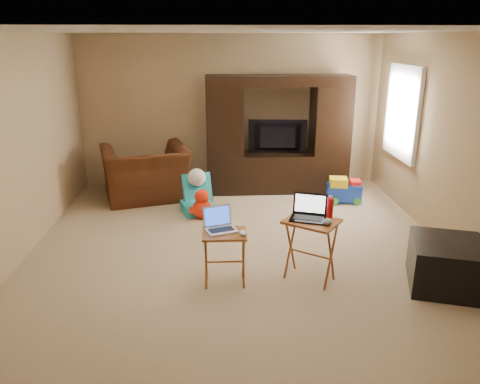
{
  "coord_description": "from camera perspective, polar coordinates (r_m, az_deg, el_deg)",
  "views": [
    {
      "loc": [
        -0.26,
        -5.13,
        2.45
      ],
      "look_at": [
        0.0,
        -0.2,
        0.8
      ],
      "focal_mm": 35.0,
      "sensor_mm": 36.0,
      "label": 1
    }
  ],
  "objects": [
    {
      "name": "recliner",
      "position": [
        7.46,
        -11.44,
        2.25
      ],
      "size": [
        1.53,
        1.42,
        0.83
      ],
      "primitive_type": "imported",
      "rotation": [
        0.0,
        0.0,
        3.42
      ],
      "color": "#41200E",
      "rests_on": "floor"
    },
    {
      "name": "water_bottle",
      "position": [
        4.9,
        10.93,
        -1.88
      ],
      "size": [
        0.07,
        0.07,
        0.21
      ],
      "primitive_type": "cylinder",
      "color": "red",
      "rests_on": "tray_table_right"
    },
    {
      "name": "ottoman",
      "position": [
        5.26,
        24.17,
        -8.1
      ],
      "size": [
        0.94,
        0.94,
        0.48
      ],
      "primitive_type": "cube",
      "rotation": [
        0.0,
        0.0,
        -0.31
      ],
      "color": "black",
      "rests_on": "floor"
    },
    {
      "name": "ceiling",
      "position": [
        5.14,
        -0.12,
        19.03
      ],
      "size": [
        5.5,
        5.5,
        0.0
      ],
      "primitive_type": "plane",
      "rotation": [
        3.14,
        0.0,
        0.0
      ],
      "color": "silver",
      "rests_on": "ground"
    },
    {
      "name": "mouse_right",
      "position": [
        4.73,
        10.61,
        -3.6
      ],
      "size": [
        0.13,
        0.16,
        0.06
      ],
      "primitive_type": "ellipsoid",
      "rotation": [
        0.0,
        0.0,
        -0.37
      ],
      "color": "#434348",
      "rests_on": "tray_table_right"
    },
    {
      "name": "wall_left",
      "position": [
        5.73,
        -26.05,
        4.49
      ],
      "size": [
        0.0,
        5.5,
        5.5
      ],
      "primitive_type": "plane",
      "rotation": [
        1.57,
        0.0,
        1.57
      ],
      "color": "tan",
      "rests_on": "ground"
    },
    {
      "name": "window_frame",
      "position": [
        7.29,
        19.18,
        9.18
      ],
      "size": [
        0.06,
        1.14,
        1.34
      ],
      "primitive_type": "cube",
      "color": "white",
      "rests_on": "ground"
    },
    {
      "name": "laptop_right",
      "position": [
        4.79,
        8.32,
        -2.01
      ],
      "size": [
        0.42,
        0.39,
        0.24
      ],
      "primitive_type": "cube",
      "rotation": [
        0.0,
        0.0,
        -0.33
      ],
      "color": "black",
      "rests_on": "tray_table_right"
    },
    {
      "name": "floor",
      "position": [
        5.69,
        -0.11,
        -7.02
      ],
      "size": [
        5.5,
        5.5,
        0.0
      ],
      "primitive_type": "plane",
      "color": "tan",
      "rests_on": "ground"
    },
    {
      "name": "laptop_left",
      "position": [
        4.7,
        -2.3,
        -3.48
      ],
      "size": [
        0.37,
        0.34,
        0.24
      ],
      "primitive_type": "cube",
      "rotation": [
        0.0,
        0.0,
        0.34
      ],
      "color": "silver",
      "rests_on": "tray_table_left"
    },
    {
      "name": "wall_front",
      "position": [
        2.68,
        2.91,
        -8.14
      ],
      "size": [
        5.0,
        0.0,
        5.0
      ],
      "primitive_type": "plane",
      "rotation": [
        -1.57,
        0.0,
        0.0
      ],
      "color": "tan",
      "rests_on": "ground"
    },
    {
      "name": "tray_table_right",
      "position": [
        4.95,
        8.57,
        -7.02
      ],
      "size": [
        0.66,
        0.64,
        0.67
      ],
      "primitive_type": "cube",
      "rotation": [
        0.0,
        0.0,
        -0.62
      ],
      "color": "#A75C28",
      "rests_on": "floor"
    },
    {
      "name": "tray_table_left",
      "position": [
        4.84,
        -1.87,
        -8.09
      ],
      "size": [
        0.45,
        0.36,
        0.58
      ],
      "primitive_type": "cube",
      "rotation": [
        0.0,
        0.0,
        -0.01
      ],
      "color": "#905B22",
      "rests_on": "floor"
    },
    {
      "name": "entertainment_center",
      "position": [
        7.64,
        4.59,
        6.99
      ],
      "size": [
        2.3,
        0.59,
        1.87
      ],
      "primitive_type": "cube",
      "rotation": [
        0.0,
        0.0,
        0.01
      ],
      "color": "black",
      "rests_on": "floor"
    },
    {
      "name": "mouse_left",
      "position": [
        4.65,
        0.39,
        -4.99
      ],
      "size": [
        0.1,
        0.13,
        0.05
      ],
      "primitive_type": "ellipsoid",
      "rotation": [
        0.0,
        0.0,
        0.21
      ],
      "color": "silver",
      "rests_on": "tray_table_left"
    },
    {
      "name": "child_rocker",
      "position": [
        6.77,
        -5.29,
        -0.3
      ],
      "size": [
        0.54,
        0.58,
        0.56
      ],
      "primitive_type": null,
      "rotation": [
        0.0,
        0.0,
        0.29
      ],
      "color": "teal",
      "rests_on": "floor"
    },
    {
      "name": "wall_right",
      "position": [
        5.95,
        24.81,
        5.13
      ],
      "size": [
        0.0,
        5.5,
        5.5
      ],
      "primitive_type": "plane",
      "rotation": [
        1.57,
        0.0,
        -1.57
      ],
      "color": "tan",
      "rests_on": "ground"
    },
    {
      "name": "window_pane",
      "position": [
        7.3,
        19.33,
        9.18
      ],
      "size": [
        0.0,
        1.2,
        1.2
      ],
      "primitive_type": "plane",
      "rotation": [
        1.57,
        0.0,
        -1.57
      ],
      "color": "white",
      "rests_on": "ground"
    },
    {
      "name": "push_toy",
      "position": [
        7.39,
        12.55,
        0.29
      ],
      "size": [
        0.58,
        0.45,
        0.4
      ],
      "primitive_type": null,
      "rotation": [
        0.0,
        0.0,
        -0.15
      ],
      "color": "#173ABE",
      "rests_on": "floor"
    },
    {
      "name": "plush_toy",
      "position": [
        6.58,
        -4.64,
        -1.44
      ],
      "size": [
        0.39,
        0.32,
        0.43
      ],
      "primitive_type": null,
      "color": "red",
      "rests_on": "floor"
    },
    {
      "name": "television",
      "position": [
        7.6,
        4.62,
        6.64
      ],
      "size": [
        0.96,
        0.21,
        0.55
      ],
      "primitive_type": "imported",
      "rotation": [
        0.0,
        0.0,
        3.06
      ],
      "color": "black",
      "rests_on": "entertainment_center"
    },
    {
      "name": "wall_back",
      "position": [
        7.98,
        -1.13,
        9.81
      ],
      "size": [
        5.0,
        0.0,
        5.0
      ],
      "primitive_type": "plane",
      "rotation": [
        1.57,
        0.0,
        0.0
      ],
      "color": "tan",
      "rests_on": "ground"
    }
  ]
}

